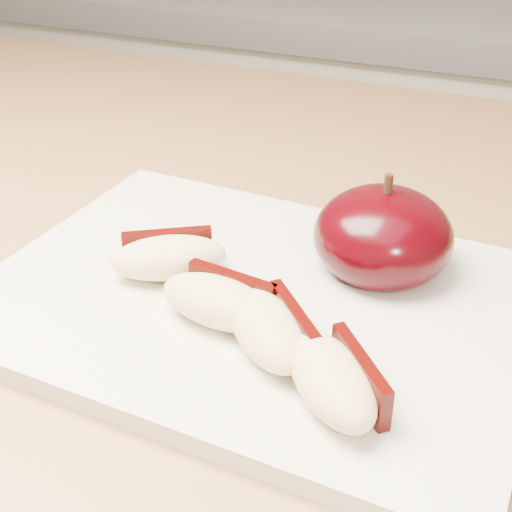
% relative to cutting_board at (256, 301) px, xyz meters
% --- Properties ---
extents(back_cabinet, '(2.40, 0.62, 0.94)m').
position_rel_cutting_board_xyz_m(back_cabinet, '(-0.02, 0.83, -0.44)').
color(back_cabinet, silver).
rests_on(back_cabinet, ground).
extents(cutting_board, '(0.33, 0.25, 0.01)m').
position_rel_cutting_board_xyz_m(cutting_board, '(0.00, 0.00, 0.00)').
color(cutting_board, silver).
rests_on(cutting_board, island_counter).
extents(apple_half, '(0.11, 0.11, 0.07)m').
position_rel_cutting_board_xyz_m(apple_half, '(0.06, 0.06, 0.03)').
color(apple_half, black).
rests_on(apple_half, cutting_board).
extents(apple_wedge_a, '(0.08, 0.07, 0.03)m').
position_rel_cutting_board_xyz_m(apple_wedge_a, '(-0.06, -0.00, 0.02)').
color(apple_wedge_a, beige).
rests_on(apple_wedge_a, cutting_board).
extents(apple_wedge_b, '(0.07, 0.04, 0.03)m').
position_rel_cutting_board_xyz_m(apple_wedge_b, '(-0.01, -0.03, 0.02)').
color(apple_wedge_b, beige).
rests_on(apple_wedge_b, cutting_board).
extents(apple_wedge_c, '(0.07, 0.07, 0.03)m').
position_rel_cutting_board_xyz_m(apple_wedge_c, '(0.03, -0.04, 0.02)').
color(apple_wedge_c, beige).
rests_on(apple_wedge_c, cutting_board).
extents(apple_wedge_d, '(0.07, 0.07, 0.03)m').
position_rel_cutting_board_xyz_m(apple_wedge_d, '(0.07, -0.07, 0.02)').
color(apple_wedge_d, beige).
rests_on(apple_wedge_d, cutting_board).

